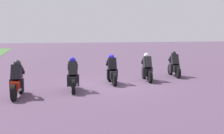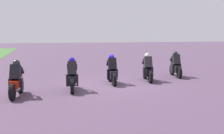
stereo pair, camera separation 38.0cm
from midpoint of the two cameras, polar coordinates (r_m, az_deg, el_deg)
name	(u,v)px [view 2 (the right image)]	position (r m, az deg, el deg)	size (l,w,h in m)	color
ground_plane	(111,85)	(14.61, 0.53, -3.51)	(120.00, 120.00, 0.00)	#533D55
rider_lane_a	(176,66)	(17.63, 13.01, 0.14)	(2.04, 0.59, 1.51)	black
rider_lane_b	(148,70)	(15.81, 7.70, -0.49)	(2.04, 0.59, 1.51)	black
rider_lane_c	(112,72)	(14.81, 0.74, -0.92)	(2.04, 0.55, 1.51)	black
rider_lane_d	(72,77)	(13.12, -7.00, -1.98)	(2.04, 0.57, 1.51)	black
rider_lane_e	(16,82)	(12.42, -17.44, -2.74)	(2.04, 0.59, 1.51)	black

